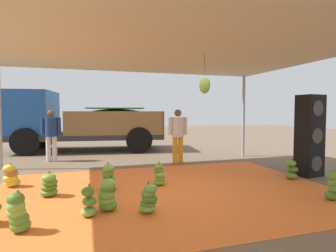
{
  "coord_description": "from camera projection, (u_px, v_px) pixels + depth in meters",
  "views": [
    {
      "loc": [
        -1.53,
        -5.09,
        1.58
      ],
      "look_at": [
        0.33,
        1.08,
        1.24
      ],
      "focal_mm": 28.93,
      "sensor_mm": 36.0,
      "label": 1
    }
  ],
  "objects": [
    {
      "name": "ground_plane",
      "position": [
        139.0,
        164.0,
        8.26
      ],
      "size": [
        40.0,
        40.0,
        0.0
      ],
      "primitive_type": "plane",
      "color": "brown"
    },
    {
      "name": "worker_0",
      "position": [
        178.0,
        132.0,
        8.36
      ],
      "size": [
        0.61,
        0.37,
        1.66
      ],
      "color": "orange",
      "rests_on": "ground"
    },
    {
      "name": "speaker_stack",
      "position": [
        310.0,
        136.0,
        6.65
      ],
      "size": [
        0.63,
        0.53,
        2.0
      ],
      "color": "black",
      "rests_on": "ground"
    },
    {
      "name": "banana_bunch_10",
      "position": [
        108.0,
        178.0,
        5.44
      ],
      "size": [
        0.35,
        0.35,
        0.56
      ],
      "color": "#518428",
      "rests_on": "tarp_orange"
    },
    {
      "name": "tarp_orange",
      "position": [
        168.0,
        191.0,
        5.39
      ],
      "size": [
        6.66,
        4.67,
        0.01
      ],
      "primitive_type": "cube",
      "color": "orange",
      "rests_on": "ground"
    },
    {
      "name": "banana_bunch_5",
      "position": [
        89.0,
        203.0,
        4.06
      ],
      "size": [
        0.32,
        0.32,
        0.5
      ],
      "color": "#75A83D",
      "rests_on": "tarp_orange"
    },
    {
      "name": "banana_bunch_1",
      "position": [
        159.0,
        175.0,
        5.79
      ],
      "size": [
        0.33,
        0.35,
        0.51
      ],
      "color": "#60932D",
      "rests_on": "tarp_orange"
    },
    {
      "name": "tent_canopy",
      "position": [
        169.0,
        47.0,
        5.16
      ],
      "size": [
        8.0,
        7.0,
        2.9
      ],
      "color": "#9EA0A5",
      "rests_on": "ground"
    },
    {
      "name": "banana_bunch_9",
      "position": [
        18.0,
        213.0,
        3.52
      ],
      "size": [
        0.37,
        0.36,
        0.56
      ],
      "color": "#518428",
      "rests_on": "tarp_orange"
    },
    {
      "name": "banana_bunch_3",
      "position": [
        107.0,
        195.0,
        4.3
      ],
      "size": [
        0.43,
        0.41,
        0.55
      ],
      "color": "#518428",
      "rests_on": "tarp_orange"
    },
    {
      "name": "banana_bunch_8",
      "position": [
        49.0,
        186.0,
        5.03
      ],
      "size": [
        0.44,
        0.44,
        0.48
      ],
      "color": "#518428",
      "rests_on": "tarp_orange"
    },
    {
      "name": "banana_bunch_2",
      "position": [
        11.0,
        176.0,
        5.66
      ],
      "size": [
        0.45,
        0.43,
        0.51
      ],
      "color": "gold",
      "rests_on": "tarp_orange"
    },
    {
      "name": "worker_1",
      "position": [
        51.0,
        131.0,
        8.6
      ],
      "size": [
        0.6,
        0.37,
        1.64
      ],
      "color": "silver",
      "rests_on": "ground"
    },
    {
      "name": "banana_bunch_7",
      "position": [
        333.0,
        187.0,
        4.81
      ],
      "size": [
        0.29,
        0.29,
        0.55
      ],
      "color": "#477523",
      "rests_on": "tarp_orange"
    },
    {
      "name": "banana_bunch_6",
      "position": [
        149.0,
        199.0,
        4.21
      ],
      "size": [
        0.37,
        0.37,
        0.51
      ],
      "color": "#75A83D",
      "rests_on": "tarp_orange"
    },
    {
      "name": "banana_bunch_0",
      "position": [
        291.0,
        170.0,
        6.35
      ],
      "size": [
        0.35,
        0.32,
        0.49
      ],
      "color": "#518428",
      "rests_on": "tarp_orange"
    },
    {
      "name": "cargo_truck_main",
      "position": [
        81.0,
        122.0,
        11.02
      ],
      "size": [
        6.27,
        3.1,
        2.4
      ],
      "color": "#2D2D2D",
      "rests_on": "ground"
    }
  ]
}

